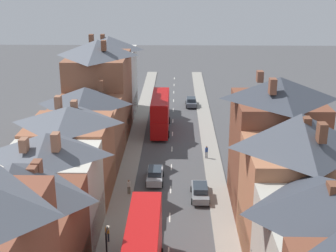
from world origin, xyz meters
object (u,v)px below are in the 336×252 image
object	(u,v)px
double_decker_bus_lead	(160,112)
pedestrian_mid_right	(107,233)
car_near_silver	(191,102)
car_parked_left_a	(200,191)
pedestrian_far_left	(129,186)
car_parked_right_a	(155,175)
pedestrian_far_right	(206,151)

from	to	relation	value
double_decker_bus_lead	pedestrian_mid_right	distance (m)	30.25
pedestrian_mid_right	car_near_silver	bearing A→B (deg)	78.83
car_parked_left_a	pedestrian_far_left	distance (m)	7.53
pedestrian_mid_right	pedestrian_far_left	xyz separation A→B (m)	(0.97, 9.19, 0.00)
car_parked_right_a	pedestrian_far_left	size ratio (longest dim) A/B	2.79
car_parked_left_a	pedestrian_far_right	world-z (taller)	pedestrian_far_right
double_decker_bus_lead	car_near_silver	world-z (taller)	double_decker_bus_lead
car_parked_left_a	double_decker_bus_lead	bearing A→B (deg)	102.92
car_near_silver	pedestrian_far_right	xyz separation A→B (m)	(1.28, -23.74, 0.24)
car_parked_left_a	pedestrian_mid_right	world-z (taller)	pedestrian_mid_right
car_parked_right_a	pedestrian_far_right	xyz separation A→B (m)	(6.18, 6.71, 0.18)
double_decker_bus_lead	pedestrian_far_right	world-z (taller)	double_decker_bus_lead
double_decker_bus_lead	car_parked_left_a	size ratio (longest dim) A/B	2.38
car_near_silver	pedestrian_far_right	world-z (taller)	pedestrian_far_right
car_parked_right_a	pedestrian_far_left	xyz separation A→B (m)	(-2.60, -3.28, 0.18)
car_parked_left_a	car_parked_right_a	xyz separation A→B (m)	(-4.90, 3.88, 0.06)
car_near_silver	car_parked_right_a	xyz separation A→B (m)	(-4.90, -30.44, 0.06)
double_decker_bus_lead	pedestrian_far_left	size ratio (longest dim) A/B	6.71
pedestrian_mid_right	pedestrian_far_left	world-z (taller)	same
double_decker_bus_lead	car_near_silver	distance (m)	13.98
car_parked_right_a	double_decker_bus_lead	bearing A→B (deg)	90.03
double_decker_bus_lead	pedestrian_mid_right	size ratio (longest dim) A/B	6.71
car_parked_left_a	pedestrian_far_right	bearing A→B (deg)	83.12
double_decker_bus_lead	car_parked_right_a	xyz separation A→B (m)	(0.01, -17.51, -1.96)
pedestrian_mid_right	pedestrian_far_right	distance (m)	21.51
pedestrian_far_right	car_near_silver	bearing A→B (deg)	93.08
car_parked_right_a	pedestrian_far_right	world-z (taller)	pedestrian_far_right
double_decker_bus_lead	pedestrian_far_right	xyz separation A→B (m)	(6.19, -10.81, -1.78)
car_parked_right_a	pedestrian_mid_right	xyz separation A→B (m)	(-3.57, -12.47, 0.18)
pedestrian_far_left	car_parked_right_a	bearing A→B (deg)	51.60
car_near_silver	car_parked_left_a	world-z (taller)	car_near_silver
pedestrian_far_right	car_parked_left_a	bearing A→B (deg)	-96.88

